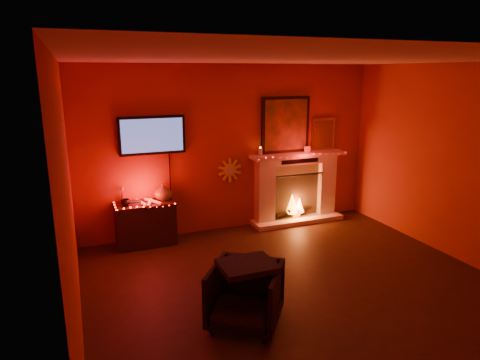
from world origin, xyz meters
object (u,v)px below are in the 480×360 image
object	(u,v)px
fireplace	(296,181)
sunburst_clock	(230,170)
tv	(152,135)
armchair	(245,296)
console_table	(146,221)

from	to	relation	value
fireplace	sunburst_clock	size ratio (longest dim) A/B	5.45
tv	armchair	bearing A→B (deg)	-81.71
tv	sunburst_clock	xyz separation A→B (m)	(1.25, 0.03, -0.65)
console_table	armchair	xyz separation A→B (m)	(0.58, -2.54, -0.05)
sunburst_clock	armchair	size ratio (longest dim) A/B	0.55
tv	armchair	xyz separation A→B (m)	(0.40, -2.73, -1.32)
sunburst_clock	console_table	size ratio (longest dim) A/B	0.43
tv	sunburst_clock	bearing A→B (deg)	1.24
fireplace	armchair	size ratio (longest dim) A/B	3.02
fireplace	tv	world-z (taller)	fireplace
fireplace	tv	distance (m)	2.61
fireplace	console_table	xyz separation A→B (m)	(-2.63, -0.13, -0.35)
tv	console_table	world-z (taller)	tv
fireplace	console_table	size ratio (longest dim) A/B	2.33
fireplace	console_table	distance (m)	2.65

